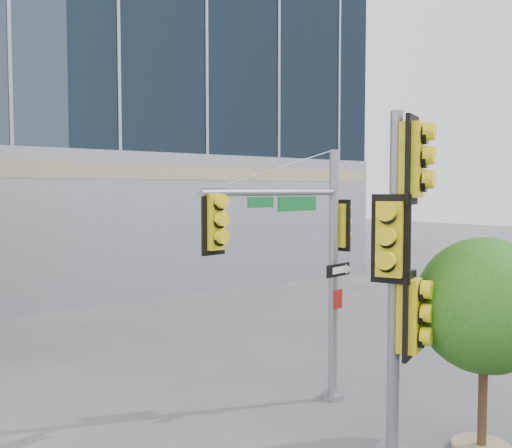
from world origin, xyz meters
TOP-DOWN VIEW (x-y plane):
  - ground at (0.00, 0.00)m, footprint 120.00×120.00m
  - main_signal_pole at (0.33, 1.33)m, footprint 4.08×1.06m
  - secondary_signal_pole at (0.19, -1.14)m, footprint 1.08×0.78m
  - street_tree at (1.61, -1.78)m, footprint 2.36×2.30m

SIDE VIEW (x-z plane):
  - ground at x=0.00m, z-range 0.00..0.00m
  - street_tree at x=1.61m, z-range 0.58..4.25m
  - main_signal_pole at x=0.33m, z-range 0.63..5.93m
  - secondary_signal_pole at x=0.19m, z-range 0.50..6.24m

